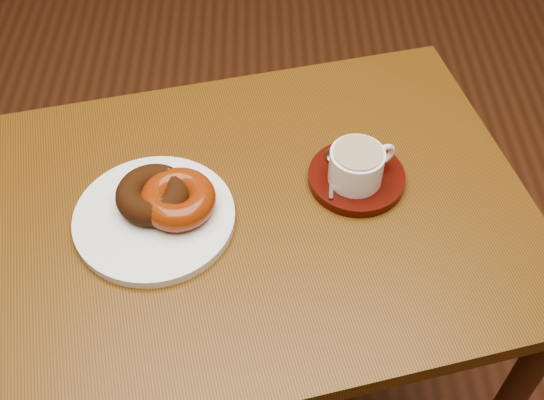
{
  "coord_description": "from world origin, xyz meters",
  "views": [
    {
      "loc": [
        0.21,
        -0.63,
        1.61
      ],
      "look_at": [
        0.22,
        0.04,
        0.81
      ],
      "focal_mm": 45.0,
      "sensor_mm": 36.0,
      "label": 1
    }
  ],
  "objects_px": {
    "donut_plate": "(155,218)",
    "saucer": "(356,178)",
    "coffee_cup": "(357,165)",
    "cafe_table": "(260,256)"
  },
  "relations": [
    {
      "from": "saucer",
      "to": "coffee_cup",
      "type": "distance_m",
      "value": 0.04
    },
    {
      "from": "cafe_table",
      "to": "donut_plate",
      "type": "xyz_separation_m",
      "value": [
        -0.16,
        -0.02,
        0.13
      ]
    },
    {
      "from": "donut_plate",
      "to": "saucer",
      "type": "height_order",
      "value": "saucer"
    },
    {
      "from": "cafe_table",
      "to": "saucer",
      "type": "height_order",
      "value": "saucer"
    },
    {
      "from": "saucer",
      "to": "coffee_cup",
      "type": "xyz_separation_m",
      "value": [
        -0.0,
        -0.01,
        0.04
      ]
    },
    {
      "from": "cafe_table",
      "to": "coffee_cup",
      "type": "height_order",
      "value": "coffee_cup"
    },
    {
      "from": "donut_plate",
      "to": "saucer",
      "type": "bearing_deg",
      "value": 13.47
    },
    {
      "from": "saucer",
      "to": "coffee_cup",
      "type": "height_order",
      "value": "coffee_cup"
    },
    {
      "from": "donut_plate",
      "to": "coffee_cup",
      "type": "relative_size",
      "value": 2.27
    },
    {
      "from": "donut_plate",
      "to": "saucer",
      "type": "relative_size",
      "value": 1.59
    }
  ]
}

